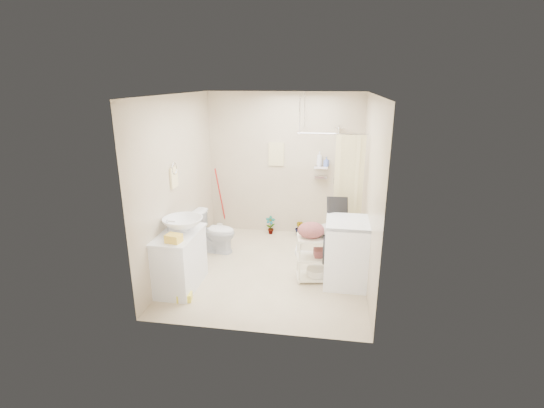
{
  "coord_description": "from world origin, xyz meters",
  "views": [
    {
      "loc": [
        0.86,
        -5.42,
        2.8
      ],
      "look_at": [
        -0.02,
        0.25,
        0.97
      ],
      "focal_mm": 26.0,
      "sensor_mm": 36.0,
      "label": 1
    }
  ],
  "objects": [
    {
      "name": "sink",
      "position": [
        -1.12,
        -0.62,
        0.9
      ],
      "size": [
        0.64,
        0.64,
        0.19
      ],
      "primitive_type": "imported",
      "rotation": [
        0.0,
        0.0,
        0.17
      ],
      "color": "silver",
      "rests_on": "vanity"
    },
    {
      "name": "counter_basket",
      "position": [
        -1.1,
        -1.02,
        0.86
      ],
      "size": [
        0.22,
        0.19,
        0.11
      ],
      "primitive_type": "cube",
      "rotation": [
        0.0,
        0.0,
        -0.2
      ],
      "color": "yellow",
      "rests_on": "vanity"
    },
    {
      "name": "wall_right",
      "position": [
        1.4,
        0.0,
        1.3
      ],
      "size": [
        0.04,
        3.2,
        2.6
      ],
      "primitive_type": "cube",
      "color": "#C3B397",
      "rests_on": "ground"
    },
    {
      "name": "wall_left",
      "position": [
        -1.4,
        0.0,
        1.3
      ],
      "size": [
        0.04,
        3.2,
        2.6
      ],
      "primitive_type": "cube",
      "color": "#C3B397",
      "rests_on": "ground"
    },
    {
      "name": "washing_machine",
      "position": [
        1.14,
        -0.25,
        0.47
      ],
      "size": [
        0.65,
        0.67,
        0.94
      ],
      "primitive_type": "cube",
      "rotation": [
        0.0,
        0.0,
        -0.01
      ],
      "color": "white",
      "rests_on": "ground"
    },
    {
      "name": "wall_front",
      "position": [
        0.0,
        -1.6,
        1.3
      ],
      "size": [
        2.8,
        0.04,
        2.6
      ],
      "primitive_type": "cube",
      "color": "#C3B397",
      "rests_on": "ground"
    },
    {
      "name": "shampoo_bottle_a",
      "position": [
        0.63,
        1.53,
        1.45
      ],
      "size": [
        0.12,
        0.12,
        0.26
      ],
      "primitive_type": "imported",
      "rotation": [
        0.0,
        0.0,
        0.2
      ],
      "color": "silver",
      "rests_on": "shower"
    },
    {
      "name": "ironing_board",
      "position": [
        0.99,
        0.02,
        0.6
      ],
      "size": [
        0.34,
        0.26,
        1.2
      ],
      "primitive_type": null,
      "rotation": [
        0.0,
        0.0,
        0.55
      ],
      "color": "black",
      "rests_on": "ground"
    },
    {
      "name": "hanging_towel",
      "position": [
        -0.15,
        1.58,
        1.5
      ],
      "size": [
        0.28,
        0.03,
        0.42
      ],
      "primitive_type": "cube",
      "color": "beige",
      "rests_on": "wall_back"
    },
    {
      "name": "tp_holder",
      "position": [
        -1.36,
        0.05,
        0.72
      ],
      "size": [
        0.08,
        0.12,
        0.14
      ],
      "primitive_type": null,
      "color": "white",
      "rests_on": "wall_left"
    },
    {
      "name": "towel_ring",
      "position": [
        -1.38,
        -0.2,
        1.47
      ],
      "size": [
        0.04,
        0.22,
        0.34
      ],
      "primitive_type": null,
      "color": "#FEE9A2",
      "rests_on": "wall_left"
    },
    {
      "name": "laundry_rack",
      "position": [
        0.71,
        -0.22,
        0.4
      ],
      "size": [
        0.63,
        0.44,
        0.81
      ],
      "primitive_type": null,
      "rotation": [
        0.0,
        0.0,
        0.17
      ],
      "color": "#EFE8CA",
      "rests_on": "ground"
    },
    {
      "name": "vanity",
      "position": [
        -1.16,
        -0.72,
        0.4
      ],
      "size": [
        0.53,
        0.92,
        0.81
      ],
      "primitive_type": "cube",
      "rotation": [
        0.0,
        0.0,
        -0.01
      ],
      "color": "silver",
      "rests_on": "ground"
    },
    {
      "name": "toilet",
      "position": [
        -1.04,
        0.52,
        0.36
      ],
      "size": [
        0.73,
        0.47,
        0.71
      ],
      "primitive_type": "imported",
      "rotation": [
        0.0,
        0.0,
        1.47
      ],
      "color": "silver",
      "rests_on": "ground"
    },
    {
      "name": "mop",
      "position": [
        -1.25,
        1.5,
        0.62
      ],
      "size": [
        0.15,
        0.15,
        1.23
      ],
      "primitive_type": null,
      "rotation": [
        0.0,
        0.0,
        0.3
      ],
      "color": "red",
      "rests_on": "ground"
    },
    {
      "name": "wall_back",
      "position": [
        0.0,
        1.6,
        1.3
      ],
      "size": [
        2.8,
        0.04,
        2.6
      ],
      "primitive_type": "cube",
      "color": "#C3B397",
      "rests_on": "ground"
    },
    {
      "name": "ceiling",
      "position": [
        0.0,
        0.0,
        2.6
      ],
      "size": [
        2.8,
        3.2,
        0.04
      ],
      "primitive_type": "cube",
      "color": "silver",
      "rests_on": "ground"
    },
    {
      "name": "shower",
      "position": [
        0.85,
        1.05,
        1.05
      ],
      "size": [
        1.1,
        1.1,
        2.1
      ],
      "primitive_type": null,
      "color": "silver",
      "rests_on": "ground"
    },
    {
      "name": "floor",
      "position": [
        0.0,
        0.0,
        0.0
      ],
      "size": [
        3.2,
        3.2,
        0.0
      ],
      "primitive_type": "plane",
      "color": "beige",
      "rests_on": "ground"
    },
    {
      "name": "shampoo_bottle_b",
      "position": [
        0.76,
        1.51,
        1.4
      ],
      "size": [
        0.1,
        0.1,
        0.17
      ],
      "primitive_type": "imported",
      "rotation": [
        0.0,
        0.0,
        -0.38
      ],
      "color": "#5268B8",
      "rests_on": "shower"
    },
    {
      "name": "potted_plant_b",
      "position": [
        0.31,
        1.44,
        0.15
      ],
      "size": [
        0.2,
        0.19,
        0.3
      ],
      "primitive_type": "imported",
      "rotation": [
        0.0,
        0.0,
        -0.41
      ],
      "color": "brown",
      "rests_on": "ground"
    },
    {
      "name": "potted_plant_a",
      "position": [
        -0.24,
        1.43,
        0.17
      ],
      "size": [
        0.19,
        0.14,
        0.35
      ],
      "primitive_type": "imported",
      "rotation": [
        0.0,
        0.0,
        0.07
      ],
      "color": "#964531",
      "rests_on": "ground"
    },
    {
      "name": "floor_basket",
      "position": [
        -0.99,
        -1.07,
        0.07
      ],
      "size": [
        0.31,
        0.26,
        0.15
      ],
      "primitive_type": "cube",
      "rotation": [
        0.0,
        0.0,
        0.19
      ],
      "color": "yellow",
      "rests_on": "ground"
    }
  ]
}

